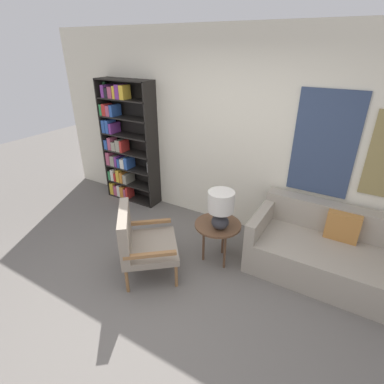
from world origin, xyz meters
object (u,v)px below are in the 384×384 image
(side_table, at_px, (218,228))
(couch, at_px, (335,254))
(bookshelf, at_px, (124,145))
(armchair, at_px, (139,239))
(table_lamp, at_px, (221,207))

(side_table, bearing_deg, couch, 20.22)
(couch, bearing_deg, side_table, -159.78)
(bookshelf, distance_m, side_table, 2.31)
(armchair, xyz_separation_m, table_lamp, (0.73, 0.59, 0.35))
(table_lamp, bearing_deg, side_table, 130.09)
(couch, distance_m, table_lamp, 1.44)
(bookshelf, relative_size, armchair, 2.16)
(table_lamp, bearing_deg, bookshelf, 158.94)
(table_lamp, bearing_deg, armchair, -141.28)
(armchair, xyz_separation_m, couch, (1.96, 1.13, -0.18))
(bookshelf, xyz_separation_m, table_lamp, (2.19, -0.84, -0.14))
(side_table, bearing_deg, armchair, -135.66)
(bookshelf, distance_m, couch, 3.49)
(side_table, bearing_deg, bookshelf, 160.06)
(bookshelf, relative_size, side_table, 3.59)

